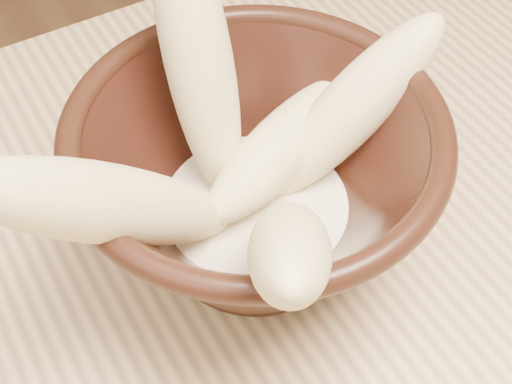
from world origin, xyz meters
TOP-DOWN VIEW (x-y plane):
  - bowl at (-0.03, 0.10)m, footprint 0.23×0.23m
  - milk_puddle at (-0.03, 0.10)m, footprint 0.13×0.13m
  - banana_upright at (-0.04, 0.16)m, footprint 0.06×0.12m
  - banana_left at (-0.12, 0.09)m, footprint 0.18×0.08m
  - banana_right at (0.04, 0.11)m, footprint 0.15×0.04m
  - banana_across at (-0.00, 0.12)m, footprint 0.15×0.09m
  - banana_front at (-0.06, 0.02)m, footprint 0.12×0.16m

SIDE VIEW (x-z plane):
  - milk_puddle at x=-0.03m, z-range 0.78..0.80m
  - bowl at x=-0.03m, z-range 0.76..0.88m
  - banana_across at x=0.00m, z-range 0.80..0.85m
  - banana_right at x=0.04m, z-range 0.78..0.91m
  - banana_front at x=-0.06m, z-range 0.78..0.94m
  - banana_left at x=-0.12m, z-range 0.78..0.96m
  - banana_upright at x=-0.04m, z-range 0.79..0.97m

